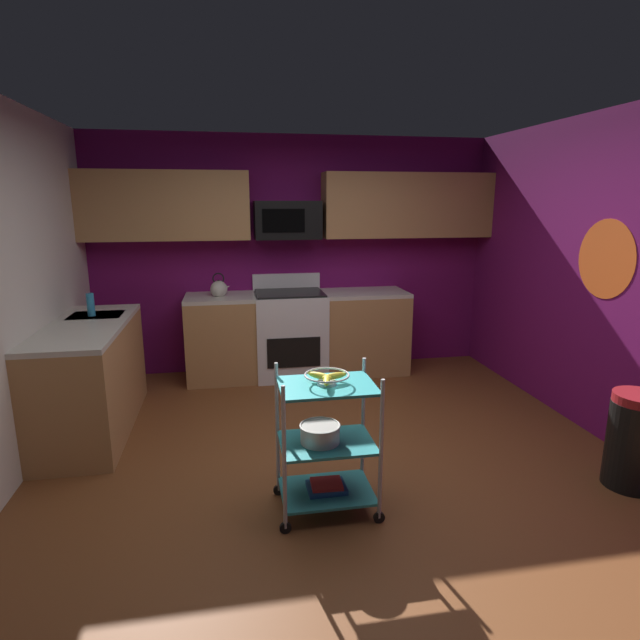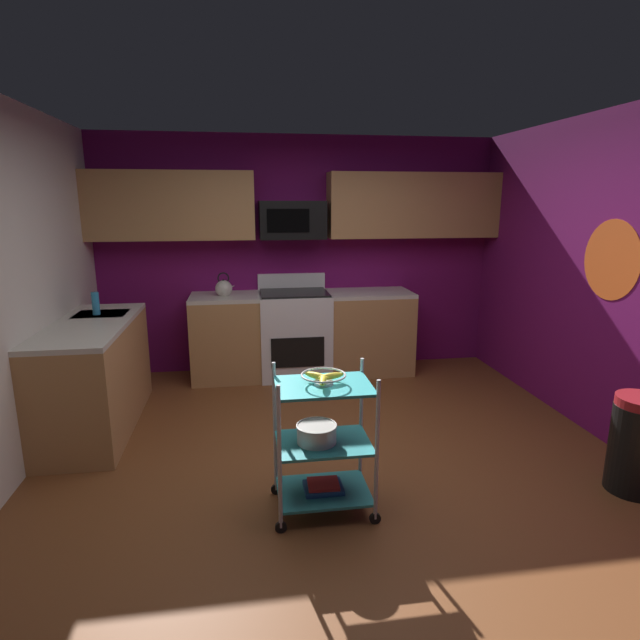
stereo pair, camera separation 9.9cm
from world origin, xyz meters
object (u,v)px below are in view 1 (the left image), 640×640
at_px(microwave, 287,220).
at_px(trash_can, 634,441).
at_px(dish_soap_bottle, 91,305).
at_px(kettle, 219,289).
at_px(fruit_bowl, 327,377).
at_px(book_stack, 327,486).
at_px(mixing_bowl_large, 320,433).
at_px(oven_range, 290,333).
at_px(rolling_cart, 327,442).

bearing_deg(microwave, trash_can, -54.49).
bearing_deg(dish_soap_bottle, kettle, 35.95).
xyz_separation_m(fruit_bowl, book_stack, (-0.00, -0.00, -0.72)).
xyz_separation_m(microwave, mixing_bowl_large, (-0.13, -2.70, -1.18)).
bearing_deg(kettle, book_stack, -75.72).
bearing_deg(book_stack, dish_soap_bottle, 134.01).
bearing_deg(kettle, mixing_bowl_large, -76.58).
height_order(oven_range, microwave, microwave).
relative_size(fruit_bowl, kettle, 1.03).
distance_m(rolling_cart, fruit_bowl, 0.42).
bearing_deg(oven_range, book_stack, -91.92).
distance_m(fruit_bowl, kettle, 2.68).
height_order(rolling_cart, book_stack, rolling_cart).
distance_m(oven_range, fruit_bowl, 2.63).
relative_size(book_stack, trash_can, 0.37).
bearing_deg(trash_can, kettle, 135.57).
xyz_separation_m(fruit_bowl, dish_soap_bottle, (-1.74, 1.81, 0.14)).
height_order(dish_soap_bottle, trash_can, dish_soap_bottle).
height_order(fruit_bowl, dish_soap_bottle, dish_soap_bottle).
bearing_deg(kettle, trash_can, -44.43).
distance_m(microwave, trash_can, 3.70).
distance_m(oven_range, kettle, 0.91).
xyz_separation_m(rolling_cart, kettle, (-0.66, 2.59, 0.54)).
distance_m(microwave, rolling_cart, 2.98).
xyz_separation_m(mixing_bowl_large, dish_soap_bottle, (-1.70, 1.81, 0.50)).
bearing_deg(oven_range, mixing_bowl_large, -92.84).
bearing_deg(trash_can, oven_range, 126.55).
bearing_deg(fruit_bowl, trash_can, -2.69).
distance_m(microwave, book_stack, 3.11).
xyz_separation_m(fruit_bowl, kettle, (-0.66, 2.59, 0.12)).
relative_size(oven_range, kettle, 4.17).
xyz_separation_m(oven_range, trash_can, (2.00, -2.69, -0.15)).
bearing_deg(book_stack, trash_can, -2.69).
height_order(microwave, book_stack, microwave).
relative_size(microwave, mixing_bowl_large, 2.78).
xyz_separation_m(rolling_cart, book_stack, (0.00, 0.00, -0.30)).
xyz_separation_m(microwave, kettle, (-0.75, -0.11, -0.70)).
relative_size(mixing_bowl_large, book_stack, 1.04).
distance_m(oven_range, rolling_cart, 2.60).
relative_size(oven_range, fruit_bowl, 4.04).
relative_size(kettle, dish_soap_bottle, 1.32).
height_order(oven_range, mixing_bowl_large, oven_range).
xyz_separation_m(book_stack, dish_soap_bottle, (-1.74, 1.81, 0.87)).
relative_size(kettle, trash_can, 0.40).
distance_m(microwave, dish_soap_bottle, 2.15).
distance_m(kettle, dish_soap_bottle, 1.34).
distance_m(rolling_cart, book_stack, 0.30).
relative_size(rolling_cart, dish_soap_bottle, 4.57).
relative_size(oven_range, trash_can, 1.67).
distance_m(oven_range, microwave, 1.23).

